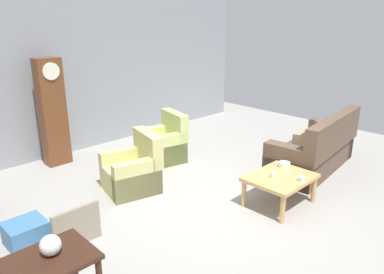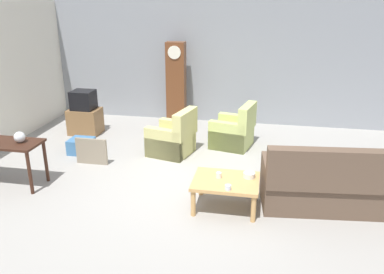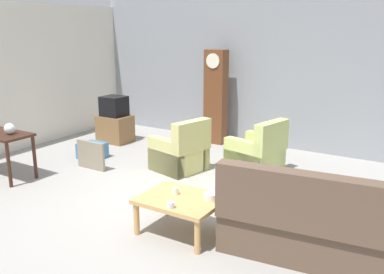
% 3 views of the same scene
% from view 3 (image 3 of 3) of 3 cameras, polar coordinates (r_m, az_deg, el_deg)
% --- Properties ---
extents(ground_plane, '(10.40, 10.40, 0.00)m').
position_cam_3_polar(ground_plane, '(6.01, -2.75, -8.89)').
color(ground_plane, '#999691').
extents(garage_door_wall, '(8.40, 0.16, 3.20)m').
position_cam_3_polar(garage_door_wall, '(8.75, 10.78, 9.19)').
color(garage_door_wall, gray).
rests_on(garage_door_wall, ground_plane).
extents(pegboard_wall_left, '(0.12, 6.40, 2.88)m').
position_cam_3_polar(pegboard_wall_left, '(8.89, -24.37, 7.20)').
color(pegboard_wall_left, silver).
rests_on(pegboard_wall_left, ground_plane).
extents(couch_floral, '(2.18, 1.10, 1.04)m').
position_cam_3_polar(couch_floral, '(4.72, 17.13, -11.81)').
color(couch_floral, brown).
rests_on(couch_floral, ground_plane).
extents(armchair_olive_near, '(0.95, 0.92, 0.92)m').
position_cam_3_polar(armchair_olive_near, '(7.19, -1.54, -2.25)').
color(armchair_olive_near, '#CCC67A').
rests_on(armchair_olive_near, ground_plane).
extents(armchair_olive_far, '(0.93, 0.91, 0.92)m').
position_cam_3_polar(armchair_olive_far, '(7.22, 8.88, -2.37)').
color(armchair_olive_far, '#C3CF76').
rests_on(armchair_olive_far, ground_plane).
extents(coffee_table_wood, '(0.96, 0.76, 0.45)m').
position_cam_3_polar(coffee_table_wood, '(5.04, -1.50, -8.94)').
color(coffee_table_wood, tan).
rests_on(coffee_table_wood, ground_plane).
extents(grandfather_clock, '(0.44, 0.30, 1.97)m').
position_cam_3_polar(grandfather_clock, '(8.82, 3.27, 5.47)').
color(grandfather_clock, brown).
rests_on(grandfather_clock, ground_plane).
extents(tv_stand_cabinet, '(0.68, 0.52, 0.57)m').
position_cam_3_polar(tv_stand_cabinet, '(9.17, -10.44, 1.12)').
color(tv_stand_cabinet, brown).
rests_on(tv_stand_cabinet, ground_plane).
extents(tv_crt, '(0.48, 0.44, 0.42)m').
position_cam_3_polar(tv_crt, '(9.06, -10.58, 4.17)').
color(tv_crt, black).
rests_on(tv_crt, tv_stand_cabinet).
extents(framed_picture_leaning, '(0.60, 0.05, 0.50)m').
position_cam_3_polar(framed_picture_leaning, '(7.49, -13.62, -2.44)').
color(framed_picture_leaning, gray).
rests_on(framed_picture_leaning, ground_plane).
extents(storage_box_blue, '(0.45, 0.42, 0.29)m').
position_cam_3_polar(storage_box_blue, '(8.13, -13.43, -1.82)').
color(storage_box_blue, teal).
rests_on(storage_box_blue, ground_plane).
extents(glass_dome_cloche, '(0.18, 0.18, 0.18)m').
position_cam_3_polar(glass_dome_cloche, '(7.25, -23.60, 1.05)').
color(glass_dome_cloche, silver).
rests_on(glass_dome_cloche, console_table_dark).
extents(cup_white_porcelain, '(0.08, 0.08, 0.08)m').
position_cam_3_polar(cup_white_porcelain, '(5.09, -2.27, -7.38)').
color(cup_white_porcelain, white).
rests_on(cup_white_porcelain, coffee_table_wood).
extents(cup_blue_rimmed, '(0.09, 0.09, 0.07)m').
position_cam_3_polar(cup_blue_rimmed, '(4.74, -2.93, -9.23)').
color(cup_blue_rimmed, silver).
rests_on(cup_blue_rimmed, coffee_table_wood).
extents(bowl_white_stacked, '(0.17, 0.17, 0.08)m').
position_cam_3_polar(bowl_white_stacked, '(4.95, 2.61, -8.08)').
color(bowl_white_stacked, white).
rests_on(bowl_white_stacked, coffee_table_wood).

